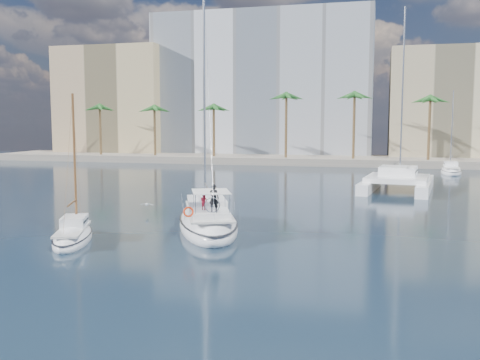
# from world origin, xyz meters

# --- Properties ---
(ground) EXTENTS (160.00, 160.00, 0.00)m
(ground) POSITION_xyz_m (0.00, 0.00, 0.00)
(ground) COLOR black
(ground) RESTS_ON ground
(quay) EXTENTS (120.00, 14.00, 1.20)m
(quay) POSITION_xyz_m (0.00, 61.00, 0.60)
(quay) COLOR gray
(quay) RESTS_ON ground
(building_modern) EXTENTS (42.00, 16.00, 28.00)m
(building_modern) POSITION_xyz_m (-12.00, 73.00, 14.00)
(building_modern) COLOR silver
(building_modern) RESTS_ON ground
(building_tan_left) EXTENTS (22.00, 14.00, 22.00)m
(building_tan_left) POSITION_xyz_m (-42.00, 69.00, 11.00)
(building_tan_left) COLOR tan
(building_tan_left) RESTS_ON ground
(building_beige) EXTENTS (20.00, 14.00, 20.00)m
(building_beige) POSITION_xyz_m (22.00, 70.00, 10.00)
(building_beige) COLOR #C5B78E
(building_beige) RESTS_ON ground
(palm_left) EXTENTS (3.60, 3.60, 12.30)m
(palm_left) POSITION_xyz_m (-34.00, 57.00, 10.28)
(palm_left) COLOR brown
(palm_left) RESTS_ON ground
(palm_centre) EXTENTS (3.60, 3.60, 12.30)m
(palm_centre) POSITION_xyz_m (0.00, 57.00, 10.28)
(palm_centre) COLOR brown
(palm_centre) RESTS_ON ground
(main_sloop) EXTENTS (7.95, 12.48, 17.70)m
(main_sloop) POSITION_xyz_m (-1.23, 1.23, 0.54)
(main_sloop) COLOR white
(main_sloop) RESTS_ON ground
(small_sloop) EXTENTS (4.30, 6.87, 9.44)m
(small_sloop) POSITION_xyz_m (-7.95, -4.36, 0.38)
(small_sloop) COLOR white
(small_sloop) RESTS_ON ground
(catamaran) EXTENTS (8.42, 14.16, 19.35)m
(catamaran) POSITION_xyz_m (11.98, 26.02, 1.18)
(catamaran) COLOR white
(catamaran) RESTS_ON ground
(seagull) EXTENTS (1.10, 0.47, 0.20)m
(seagull) POSITION_xyz_m (-7.88, 6.28, 0.68)
(seagull) COLOR silver
(seagull) RESTS_ON ground
(moored_yacht_a) EXTENTS (3.37, 9.52, 11.90)m
(moored_yacht_a) POSITION_xyz_m (20.00, 47.00, 0.00)
(moored_yacht_a) COLOR white
(moored_yacht_a) RESTS_ON ground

